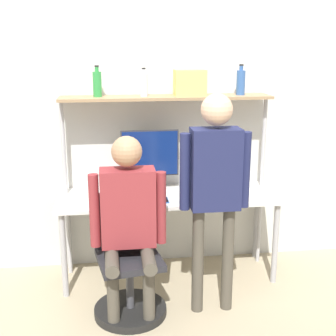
{
  "coord_description": "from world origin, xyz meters",
  "views": [
    {
      "loc": [
        -0.51,
        -3.5,
        2.03
      ],
      "look_at": [
        -0.06,
        -0.06,
        1.11
      ],
      "focal_mm": 50.0,
      "sensor_mm": 36.0,
      "label": 1
    }
  ],
  "objects_px": {
    "bottle_green": "(97,84)",
    "monitor": "(150,158)",
    "laptop": "(132,191)",
    "person_seated": "(128,214)",
    "bottle_blue": "(241,82)",
    "bottle_clear": "(144,84)",
    "cell_phone": "(164,200)",
    "storage_box": "(190,83)",
    "office_chair": "(129,278)",
    "person_standing": "(215,177)"
  },
  "relations": [
    {
      "from": "bottle_green",
      "to": "monitor",
      "type": "bearing_deg",
      "value": -0.6
    },
    {
      "from": "laptop",
      "to": "bottle_green",
      "type": "height_order",
      "value": "bottle_green"
    },
    {
      "from": "person_seated",
      "to": "bottle_blue",
      "type": "height_order",
      "value": "bottle_blue"
    },
    {
      "from": "laptop",
      "to": "bottle_clear",
      "type": "height_order",
      "value": "bottle_clear"
    },
    {
      "from": "cell_phone",
      "to": "bottle_clear",
      "type": "bearing_deg",
      "value": 113.35
    },
    {
      "from": "bottle_blue",
      "to": "storage_box",
      "type": "height_order",
      "value": "bottle_blue"
    },
    {
      "from": "monitor",
      "to": "cell_phone",
      "type": "distance_m",
      "value": 0.43
    },
    {
      "from": "office_chair",
      "to": "laptop",
      "type": "bearing_deg",
      "value": 82.85
    },
    {
      "from": "person_standing",
      "to": "storage_box",
      "type": "distance_m",
      "value": 0.99
    },
    {
      "from": "office_chair",
      "to": "monitor",
      "type": "bearing_deg",
      "value": 71.39
    },
    {
      "from": "laptop",
      "to": "bottle_clear",
      "type": "distance_m",
      "value": 0.91
    },
    {
      "from": "monitor",
      "to": "office_chair",
      "type": "relative_size",
      "value": 0.59
    },
    {
      "from": "laptop",
      "to": "bottle_green",
      "type": "distance_m",
      "value": 0.94
    },
    {
      "from": "person_seated",
      "to": "monitor",
      "type": "bearing_deg",
      "value": 72.91
    },
    {
      "from": "monitor",
      "to": "person_seated",
      "type": "bearing_deg",
      "value": -107.09
    },
    {
      "from": "storage_box",
      "to": "monitor",
      "type": "bearing_deg",
      "value": -179.25
    },
    {
      "from": "laptop",
      "to": "bottle_blue",
      "type": "height_order",
      "value": "bottle_blue"
    },
    {
      "from": "bottle_green",
      "to": "office_chair",
      "type": "bearing_deg",
      "value": -74.73
    },
    {
      "from": "person_seated",
      "to": "bottle_blue",
      "type": "xyz_separation_m",
      "value": [
        1.03,
        0.76,
        0.88
      ]
    },
    {
      "from": "laptop",
      "to": "bottle_clear",
      "type": "relative_size",
      "value": 1.38
    },
    {
      "from": "person_standing",
      "to": "person_seated",
      "type": "bearing_deg",
      "value": 179.46
    },
    {
      "from": "office_chair",
      "to": "bottle_clear",
      "type": "xyz_separation_m",
      "value": [
        0.19,
        0.72,
        1.41
      ]
    },
    {
      "from": "cell_phone",
      "to": "bottle_blue",
      "type": "relative_size",
      "value": 0.57
    },
    {
      "from": "cell_phone",
      "to": "bottle_green",
      "type": "bearing_deg",
      "value": 149.57
    },
    {
      "from": "office_chair",
      "to": "bottle_green",
      "type": "distance_m",
      "value": 1.61
    },
    {
      "from": "monitor",
      "to": "bottle_green",
      "type": "height_order",
      "value": "bottle_green"
    },
    {
      "from": "bottle_blue",
      "to": "bottle_clear",
      "type": "relative_size",
      "value": 1.1
    },
    {
      "from": "cell_phone",
      "to": "office_chair",
      "type": "relative_size",
      "value": 0.16
    },
    {
      "from": "bottle_green",
      "to": "person_standing",
      "type": "bearing_deg",
      "value": -42.35
    },
    {
      "from": "bottle_blue",
      "to": "cell_phone",
      "type": "bearing_deg",
      "value": -156.64
    },
    {
      "from": "monitor",
      "to": "storage_box",
      "type": "relative_size",
      "value": 2.05
    },
    {
      "from": "cell_phone",
      "to": "bottle_clear",
      "type": "relative_size",
      "value": 0.63
    },
    {
      "from": "monitor",
      "to": "cell_phone",
      "type": "relative_size",
      "value": 3.66
    },
    {
      "from": "person_standing",
      "to": "bottle_green",
      "type": "xyz_separation_m",
      "value": [
        -0.84,
        0.77,
        0.63
      ]
    },
    {
      "from": "laptop",
      "to": "cell_phone",
      "type": "xyz_separation_m",
      "value": [
        0.27,
        -0.08,
        -0.07
      ]
    },
    {
      "from": "office_chair",
      "to": "bottle_green",
      "type": "height_order",
      "value": "bottle_green"
    },
    {
      "from": "office_chair",
      "to": "cell_phone",
      "type": "bearing_deg",
      "value": 51.4
    },
    {
      "from": "bottle_blue",
      "to": "bottle_green",
      "type": "relative_size",
      "value": 1.01
    },
    {
      "from": "monitor",
      "to": "bottle_green",
      "type": "bearing_deg",
      "value": 179.4
    },
    {
      "from": "monitor",
      "to": "cell_phone",
      "type": "height_order",
      "value": "monitor"
    },
    {
      "from": "laptop",
      "to": "bottle_clear",
      "type": "bearing_deg",
      "value": 60.05
    },
    {
      "from": "bottle_clear",
      "to": "storage_box",
      "type": "xyz_separation_m",
      "value": [
        0.4,
        0.0,
        0.01
      ]
    },
    {
      "from": "bottle_blue",
      "to": "bottle_clear",
      "type": "xyz_separation_m",
      "value": [
        -0.84,
        0.0,
        -0.01
      ]
    },
    {
      "from": "office_chair",
      "to": "person_standing",
      "type": "xyz_separation_m",
      "value": [
        0.65,
        -0.05,
        0.8
      ]
    },
    {
      "from": "bottle_green",
      "to": "bottle_clear",
      "type": "height_order",
      "value": "bottle_green"
    },
    {
      "from": "monitor",
      "to": "office_chair",
      "type": "height_order",
      "value": "monitor"
    },
    {
      "from": "bottle_green",
      "to": "bottle_clear",
      "type": "relative_size",
      "value": 1.09
    },
    {
      "from": "monitor",
      "to": "person_standing",
      "type": "xyz_separation_m",
      "value": [
        0.41,
        -0.77,
        0.02
      ]
    },
    {
      "from": "bottle_clear",
      "to": "storage_box",
      "type": "bearing_deg",
      "value": 0.0
    },
    {
      "from": "person_seated",
      "to": "person_standing",
      "type": "xyz_separation_m",
      "value": [
        0.64,
        -0.01,
        0.25
      ]
    }
  ]
}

